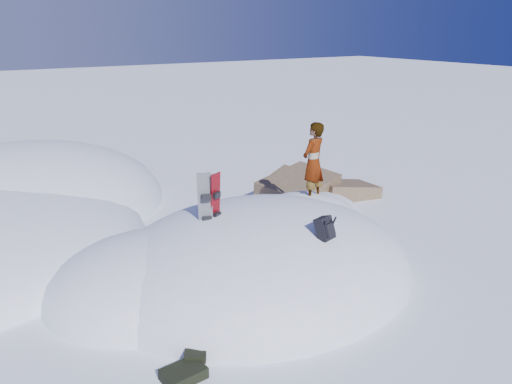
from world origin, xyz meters
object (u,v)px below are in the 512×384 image
backpack (325,229)px  person (313,162)px  snowboard_dark (206,210)px  snowboard_red (216,207)px

backpack → person: (1.52, 2.31, 0.57)m
snowboard_dark → person: person is taller
person → backpack: bearing=36.9°
snowboard_red → person: person is taller
backpack → person: size_ratio=0.27×
snowboard_dark → backpack: bearing=-28.0°
snowboard_dark → person: 3.22m
snowboard_dark → person: size_ratio=0.80×
backpack → person: person is taller
backpack → snowboard_red: bearing=112.2°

